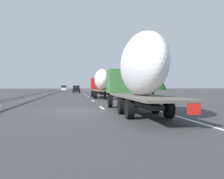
{
  "coord_description": "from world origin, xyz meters",
  "views": [
    {
      "loc": [
        -18.65,
        0.4,
        1.76
      ],
      "look_at": [
        11.35,
        -4.03,
        1.35
      ],
      "focal_mm": 40.99,
      "sensor_mm": 36.0,
      "label": 1
    }
  ],
  "objects_px": {
    "truck_lead": "(101,82)",
    "car_white_van": "(64,88)",
    "truck_trailing": "(138,71)",
    "car_black_suv": "(76,89)",
    "road_sign": "(106,84)",
    "car_yellow_coupe": "(75,88)"
  },
  "relations": [
    {
      "from": "truck_lead",
      "to": "car_white_van",
      "type": "relative_size",
      "value": 2.85
    },
    {
      "from": "truck_trailing",
      "to": "car_black_suv",
      "type": "relative_size",
      "value": 3.21
    },
    {
      "from": "truck_lead",
      "to": "car_black_suv",
      "type": "height_order",
      "value": "truck_lead"
    },
    {
      "from": "car_black_suv",
      "to": "road_sign",
      "type": "height_order",
      "value": "road_sign"
    },
    {
      "from": "car_white_van",
      "to": "road_sign",
      "type": "xyz_separation_m",
      "value": [
        -30.16,
        -10.59,
        1.3
      ]
    },
    {
      "from": "car_yellow_coupe",
      "to": "road_sign",
      "type": "distance_m",
      "value": 44.72
    },
    {
      "from": "truck_lead",
      "to": "car_black_suv",
      "type": "relative_size",
      "value": 3.04
    },
    {
      "from": "car_black_suv",
      "to": "car_white_van",
      "type": "bearing_deg",
      "value": 10.74
    },
    {
      "from": "road_sign",
      "to": "car_yellow_coupe",
      "type": "bearing_deg",
      "value": 8.89
    },
    {
      "from": "car_white_van",
      "to": "car_yellow_coupe",
      "type": "bearing_deg",
      "value": -14.76
    },
    {
      "from": "truck_lead",
      "to": "car_yellow_coupe",
      "type": "bearing_deg",
      "value": 3.4
    },
    {
      "from": "truck_lead",
      "to": "road_sign",
      "type": "distance_m",
      "value": 20.11
    },
    {
      "from": "car_black_suv",
      "to": "road_sign",
      "type": "relative_size",
      "value": 1.31
    },
    {
      "from": "car_yellow_coupe",
      "to": "car_black_suv",
      "type": "distance_m",
      "value": 35.09
    },
    {
      "from": "car_yellow_coupe",
      "to": "car_black_suv",
      "type": "relative_size",
      "value": 1.05
    },
    {
      "from": "car_yellow_coupe",
      "to": "car_white_van",
      "type": "distance_m",
      "value": 14.48
    },
    {
      "from": "car_white_van",
      "to": "car_black_suv",
      "type": "distance_m",
      "value": 21.46
    },
    {
      "from": "truck_trailing",
      "to": "car_white_van",
      "type": "height_order",
      "value": "truck_trailing"
    },
    {
      "from": "car_white_van",
      "to": "car_black_suv",
      "type": "bearing_deg",
      "value": -169.26
    },
    {
      "from": "truck_trailing",
      "to": "car_white_van",
      "type": "xyz_separation_m",
      "value": [
        72.22,
        7.49,
        -1.76
      ]
    },
    {
      "from": "truck_lead",
      "to": "car_black_suv",
      "type": "xyz_separation_m",
      "value": [
        28.94,
        3.49,
        -1.43
      ]
    },
    {
      "from": "truck_trailing",
      "to": "car_yellow_coupe",
      "type": "bearing_deg",
      "value": 2.53
    }
  ]
}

